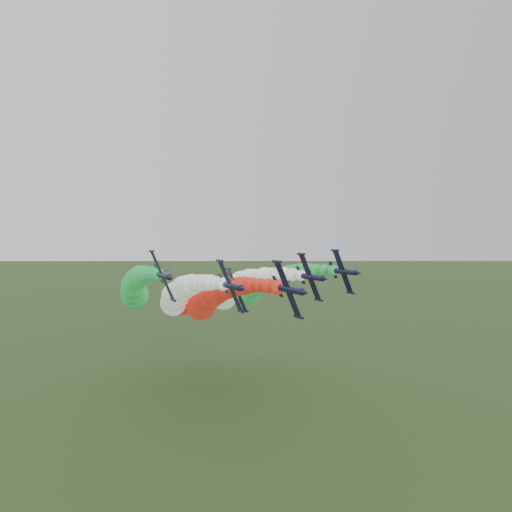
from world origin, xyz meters
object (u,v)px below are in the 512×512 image
(jet_lead, at_px, (209,299))
(jet_trail, at_px, (188,297))
(jet_outer_left, at_px, (135,289))
(jet_inner_right, at_px, (233,289))
(jet_outer_right, at_px, (259,285))
(jet_inner_left, at_px, (178,295))

(jet_lead, height_order, jet_trail, jet_lead)
(jet_lead, height_order, jet_outer_left, jet_outer_left)
(jet_lead, xyz_separation_m, jet_outer_left, (-16.61, 19.81, 1.65))
(jet_lead, height_order, jet_inner_right, jet_inner_right)
(jet_outer_right, bearing_deg, jet_inner_left, -164.49)
(jet_inner_right, height_order, jet_trail, jet_inner_right)
(jet_lead, height_order, jet_inner_left, jet_lead)
(jet_trail, bearing_deg, jet_lead, -94.54)
(jet_inner_left, distance_m, jet_outer_left, 14.70)
(jet_inner_left, relative_size, jet_outer_right, 1.00)
(jet_inner_left, distance_m, jet_outer_right, 31.14)
(jet_inner_right, distance_m, jet_outer_left, 30.09)
(jet_lead, height_order, jet_outer_right, jet_outer_right)
(jet_outer_left, bearing_deg, jet_inner_left, -44.59)
(jet_outer_left, relative_size, jet_outer_right, 1.00)
(jet_outer_left, bearing_deg, jet_trail, 21.72)
(jet_outer_left, xyz_separation_m, jet_outer_right, (40.42, -1.96, -0.30))
(jet_inner_right, bearing_deg, jet_inner_left, -169.47)
(jet_lead, distance_m, jet_inner_left, 11.37)
(jet_lead, bearing_deg, jet_outer_left, 129.97)
(jet_inner_left, xyz_separation_m, jet_trail, (8.35, 17.76, -2.99))
(jet_trail, bearing_deg, jet_outer_right, -23.55)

